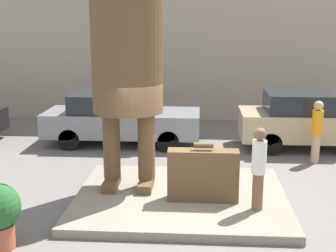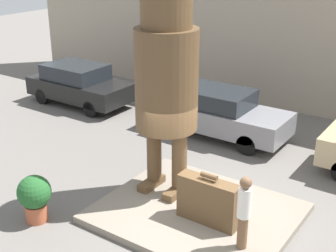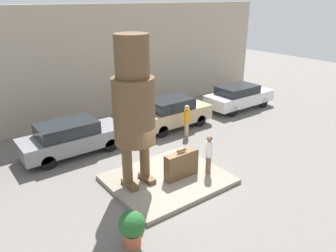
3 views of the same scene
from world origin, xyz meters
name	(u,v)px [view 1 (image 1 of 3)]	position (x,y,z in m)	size (l,w,h in m)	color
ground_plane	(181,202)	(0.00, 0.00, 0.00)	(60.00, 60.00, 0.00)	slate
pedestal	(181,198)	(0.00, 0.00, 0.09)	(4.46, 3.75, 0.18)	gray
building_backdrop	(191,34)	(0.00, 8.61, 3.26)	(28.00, 0.60, 6.51)	tan
statue_figure	(127,38)	(-1.17, 0.43, 3.44)	(1.51, 1.51, 5.59)	brown
giant_suitcase	(203,175)	(0.46, -0.28, 0.71)	(1.45, 0.38, 1.23)	brown
tourist	(259,165)	(1.52, -0.70, 1.08)	(0.28, 0.28, 1.65)	brown
parked_car_grey	(120,117)	(-2.07, 4.63, 0.84)	(4.76, 1.81, 1.60)	gray
parked_car_tan	(311,120)	(3.68, 4.50, 0.89)	(4.28, 1.83, 1.70)	tan
worker_hivis	(317,129)	(3.53, 3.07, 0.93)	(0.29, 0.29, 1.70)	tan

